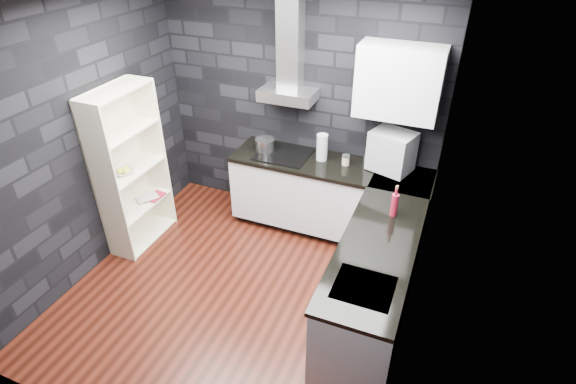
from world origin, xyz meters
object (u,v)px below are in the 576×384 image
Objects in this scene: glass_vase at (322,147)px; appliance_garage at (392,151)px; pot at (265,145)px; storage_jar at (346,161)px; red_bottle at (394,205)px; bookshelf at (131,170)px; utensil_crock at (367,160)px; fruit_bowl at (124,172)px.

glass_vase is 0.75m from appliance_garage.
pot is 0.94m from storage_jar.
appliance_garage is (0.74, 0.05, 0.08)m from glass_vase.
glass_vase is at bearing 140.91° from red_bottle.
appliance_garage is 2.76m from bookshelf.
utensil_crock is at bearing -165.23° from appliance_garage.
pot is at bearing -177.98° from storage_jar.
pot is at bearing -175.55° from glass_vase.
glass_vase is at bearing 176.21° from storage_jar.
glass_vase is 0.51m from utensil_crock.
pot is at bearing -158.38° from appliance_garage.
appliance_garage reaches higher than pot.
pot is at bearing -174.60° from utensil_crock.
appliance_garage is (0.24, -0.01, 0.16)m from utensil_crock.
red_bottle is at bearing -61.82° from utensil_crock.
pot reaches higher than utensil_crock.
bookshelf reaches higher than appliance_garage.
fruit_bowl is at bearing -108.70° from bookshelf.
fruit_bowl is (-1.14, -1.04, -0.04)m from pot.
pot is 1.75m from red_bottle.
glass_vase is 1.49× the size of fruit_bowl.
red_bottle reaches higher than storage_jar.
glass_vase is 0.71× the size of appliance_garage.
fruit_bowl is (-2.74, -0.33, -0.07)m from red_bottle.
glass_vase reaches higher than pot.
utensil_crock is (0.22, 0.08, 0.01)m from storage_jar.
bookshelf is (-2.08, -0.97, -0.05)m from storage_jar.
glass_vase is 2.11m from fruit_bowl.
bookshelf is 8.99× the size of fruit_bowl.
pot reaches higher than storage_jar.
glass_vase is at bearing -173.34° from utensil_crock.
fruit_bowl is at bearing -137.56° from pot.
bookshelf is at bearing -154.92° from storage_jar.
bookshelf is (-1.80, -0.99, -0.15)m from glass_vase.
storage_jar is at bearing -154.44° from appliance_garage.
fruit_bowl is at bearing -173.13° from red_bottle.
fruit_bowl is (-2.30, -1.15, -0.03)m from utensil_crock.
bookshelf is (-2.55, -1.04, -0.22)m from appliance_garage.
utensil_crock reaches higher than storage_jar.
glass_vase is 1.21m from red_bottle.
bookshelf reaches higher than storage_jar.
utensil_crock is at bearing 26.58° from fruit_bowl.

